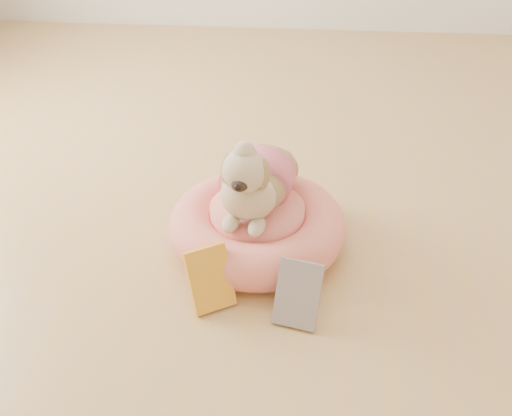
# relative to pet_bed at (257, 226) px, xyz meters

# --- Properties ---
(floor) EXTENTS (4.50, 4.50, 0.00)m
(floor) POSITION_rel_pet_bed_xyz_m (-0.14, 0.19, -0.08)
(floor) COLOR tan
(floor) RESTS_ON ground
(pet_bed) EXTENTS (0.62, 0.62, 0.16)m
(pet_bed) POSITION_rel_pet_bed_xyz_m (0.00, 0.00, 0.00)
(pet_bed) COLOR #F66B60
(pet_bed) RESTS_ON floor
(dog) EXTENTS (0.36, 0.48, 0.32)m
(dog) POSITION_rel_pet_bed_xyz_m (-0.01, 0.00, 0.24)
(dog) COLOR brown
(dog) RESTS_ON pet_bed
(book_yellow) EXTENTS (0.17, 0.16, 0.19)m
(book_yellow) POSITION_rel_pet_bed_xyz_m (-0.12, -0.31, 0.02)
(book_yellow) COLOR yellow
(book_yellow) RESTS_ON floor
(book_white) EXTENTS (0.15, 0.14, 0.19)m
(book_white) POSITION_rel_pet_bed_xyz_m (0.15, -0.35, 0.02)
(book_white) COLOR white
(book_white) RESTS_ON floor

